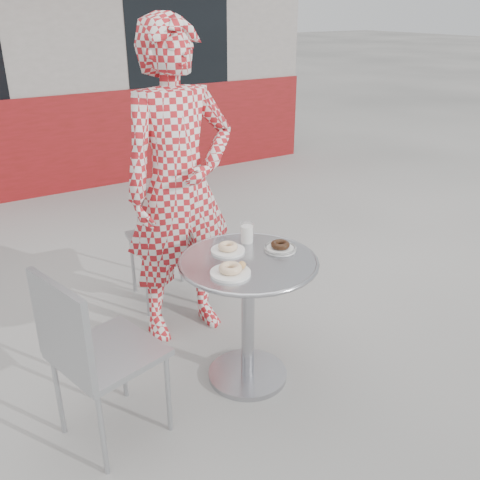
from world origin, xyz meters
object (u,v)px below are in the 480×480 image
chair_left (110,386)px  milk_cup (247,233)px  chair_far (165,264)px  plate_checker (280,247)px  seated_person (179,187)px  plate_far (228,248)px  plate_near (231,270)px  bistro_table (248,290)px

chair_left → milk_cup: bearing=-91.8°
chair_far → plate_checker: 1.09m
seated_person → milk_cup: seated_person is taller
milk_cup → plate_far: bearing=-162.2°
chair_far → plate_far: size_ratio=4.98×
plate_near → milk_cup: milk_cup is taller
plate_checker → chair_far: bearing=102.3°
plate_far → plate_checker: bearing=-27.3°
plate_far → plate_near: bearing=-117.3°
plate_near → milk_cup: 0.37m
bistro_table → chair_left: (-0.74, -0.02, -0.26)m
bistro_table → chair_left: bearing=-178.7°
seated_person → milk_cup: bearing=-69.6°
bistro_table → plate_near: (-0.15, -0.08, 0.19)m
bistro_table → plate_far: 0.23m
chair_far → seated_person: seated_person is taller
chair_far → milk_cup: (0.12, -0.81, 0.48)m
bistro_table → plate_checker: size_ratio=4.17×
seated_person → plate_near: (-0.09, -0.71, -0.19)m
chair_left → plate_near: 0.75m
bistro_table → plate_far: (-0.03, 0.14, 0.19)m
plate_near → plate_far: bearing=62.7°
plate_far → milk_cup: milk_cup is taller
seated_person → plate_far: seated_person is taller
seated_person → milk_cup: 0.50m
milk_cup → chair_far: bearing=98.5°
chair_far → plate_checker: chair_far is taller
bistro_table → plate_far: size_ratio=4.08×
chair_far → chair_left: bearing=60.7°
plate_checker → milk_cup: bearing=119.0°
plate_far → chair_left: bearing=-167.9°
plate_checker → seated_person: bearing=112.7°
chair_left → plate_near: chair_left is taller
chair_far → plate_far: bearing=95.3°
bistro_table → plate_checker: (0.20, 0.01, 0.18)m
bistro_table → milk_cup: milk_cup is taller
seated_person → plate_near: bearing=-97.2°
plate_near → plate_checker: (0.35, 0.10, -0.01)m
plate_near → plate_checker: bearing=15.5°
chair_far → plate_far: (-0.02, -0.85, 0.45)m
bistro_table → milk_cup: bearing=59.3°
plate_far → plate_near: size_ratio=0.91×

